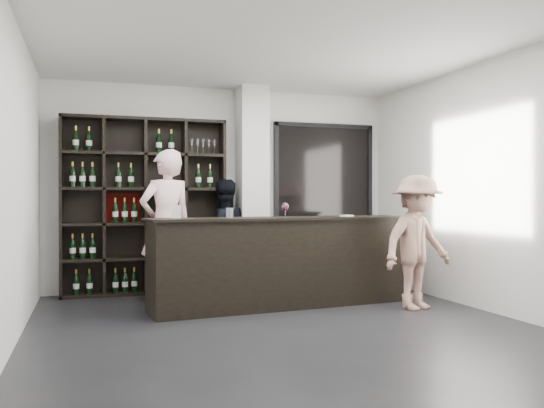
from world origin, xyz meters
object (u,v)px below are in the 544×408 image
object	(u,v)px
wine_shelf	(145,206)
customer	(417,242)
taster_pink	(166,226)
taster_black	(223,236)
tasting_counter	(283,262)

from	to	relation	value
wine_shelf	customer	xyz separation A→B (m)	(2.95, -2.10, -0.41)
taster_pink	taster_black	xyz separation A→B (m)	(0.85, 0.55, -0.17)
taster_pink	customer	distance (m)	3.09
wine_shelf	customer	world-z (taller)	wine_shelf
taster_pink	taster_black	world-z (taller)	taster_pink
tasting_counter	taster_black	distance (m)	1.40
wine_shelf	tasting_counter	distance (m)	2.20
customer	tasting_counter	bearing A→B (deg)	140.02
taster_black	tasting_counter	bearing A→B (deg)	98.38
taster_black	taster_pink	bearing A→B (deg)	22.06
wine_shelf	tasting_counter	xyz separation A→B (m)	(1.50, -1.47, -0.66)
tasting_counter	taster_pink	distance (m)	1.56
taster_pink	customer	size ratio (longest dim) A/B	1.22
wine_shelf	tasting_counter	bearing A→B (deg)	-44.32
tasting_counter	customer	world-z (taller)	customer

